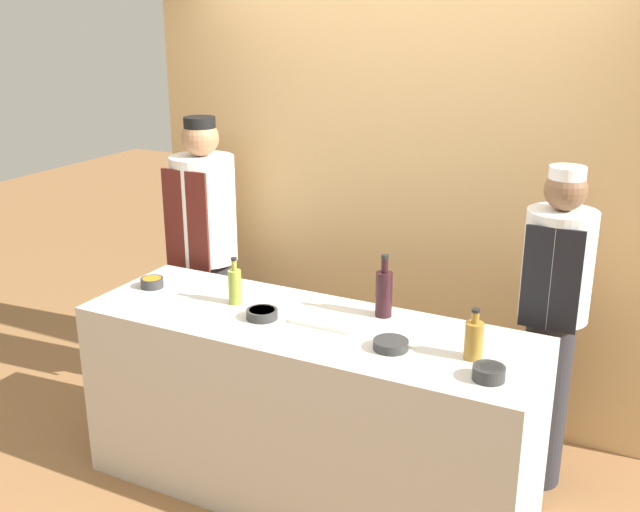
{
  "coord_description": "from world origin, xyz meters",
  "views": [
    {
      "loc": [
        1.5,
        -2.81,
        2.3
      ],
      "look_at": [
        0.0,
        0.14,
        1.19
      ],
      "focal_mm": 42.0,
      "sensor_mm": 36.0,
      "label": 1
    }
  ],
  "objects_px": {
    "chef_left": "(206,251)",
    "sauce_bowl_white": "(489,372)",
    "sauce_bowl_brown": "(262,313)",
    "bottle_wine": "(384,292)",
    "bottle_vinegar": "(474,339)",
    "sauce_bowl_purple": "(391,344)",
    "cutting_board": "(327,320)",
    "bottle_oil": "(235,285)",
    "sauce_bowl_orange": "(152,282)",
    "chef_right": "(552,319)"
  },
  "relations": [
    {
      "from": "cutting_board",
      "to": "bottle_oil",
      "type": "relative_size",
      "value": 1.28
    },
    {
      "from": "sauce_bowl_white",
      "to": "sauce_bowl_purple",
      "type": "bearing_deg",
      "value": 169.59
    },
    {
      "from": "sauce_bowl_purple",
      "to": "cutting_board",
      "type": "distance_m",
      "value": 0.39
    },
    {
      "from": "cutting_board",
      "to": "sauce_bowl_white",
      "type": "bearing_deg",
      "value": -14.72
    },
    {
      "from": "sauce_bowl_orange",
      "to": "sauce_bowl_purple",
      "type": "xyz_separation_m",
      "value": [
        1.38,
        -0.12,
        -0.01
      ]
    },
    {
      "from": "sauce_bowl_orange",
      "to": "bottle_oil",
      "type": "xyz_separation_m",
      "value": [
        0.51,
        0.01,
        0.06
      ]
    },
    {
      "from": "sauce_bowl_purple",
      "to": "chef_left",
      "type": "height_order",
      "value": "chef_left"
    },
    {
      "from": "sauce_bowl_brown",
      "to": "cutting_board",
      "type": "bearing_deg",
      "value": 18.57
    },
    {
      "from": "sauce_bowl_brown",
      "to": "sauce_bowl_orange",
      "type": "bearing_deg",
      "value": 172.87
    },
    {
      "from": "sauce_bowl_purple",
      "to": "cutting_board",
      "type": "bearing_deg",
      "value": 160.33
    },
    {
      "from": "sauce_bowl_white",
      "to": "bottle_oil",
      "type": "xyz_separation_m",
      "value": [
        -1.32,
        0.22,
        0.06
      ]
    },
    {
      "from": "cutting_board",
      "to": "chef_right",
      "type": "distance_m",
      "value": 1.08
    },
    {
      "from": "cutting_board",
      "to": "chef_right",
      "type": "bearing_deg",
      "value": 32.24
    },
    {
      "from": "sauce_bowl_white",
      "to": "bottle_oil",
      "type": "relative_size",
      "value": 0.54
    },
    {
      "from": "sauce_bowl_orange",
      "to": "sauce_bowl_purple",
      "type": "bearing_deg",
      "value": -5.16
    },
    {
      "from": "sauce_bowl_purple",
      "to": "cutting_board",
      "type": "relative_size",
      "value": 0.5
    },
    {
      "from": "sauce_bowl_brown",
      "to": "cutting_board",
      "type": "distance_m",
      "value": 0.31
    },
    {
      "from": "sauce_bowl_brown",
      "to": "chef_right",
      "type": "distance_m",
      "value": 1.38
    },
    {
      "from": "bottle_vinegar",
      "to": "chef_left",
      "type": "relative_size",
      "value": 0.13
    },
    {
      "from": "sauce_bowl_brown",
      "to": "bottle_wine",
      "type": "relative_size",
      "value": 0.49
    },
    {
      "from": "bottle_oil",
      "to": "sauce_bowl_orange",
      "type": "bearing_deg",
      "value": -178.73
    },
    {
      "from": "sauce_bowl_orange",
      "to": "sauce_bowl_purple",
      "type": "relative_size",
      "value": 0.77
    },
    {
      "from": "chef_left",
      "to": "sauce_bowl_purple",
      "type": "bearing_deg",
      "value": -25.94
    },
    {
      "from": "bottle_wine",
      "to": "cutting_board",
      "type": "bearing_deg",
      "value": -137.1
    },
    {
      "from": "chef_left",
      "to": "sauce_bowl_white",
      "type": "bearing_deg",
      "value": -22.57
    },
    {
      "from": "bottle_wine",
      "to": "bottle_oil",
      "type": "bearing_deg",
      "value": -165.33
    },
    {
      "from": "chef_left",
      "to": "bottle_vinegar",
      "type": "bearing_deg",
      "value": -19.55
    },
    {
      "from": "sauce_bowl_orange",
      "to": "bottle_oil",
      "type": "distance_m",
      "value": 0.51
    },
    {
      "from": "sauce_bowl_purple",
      "to": "bottle_oil",
      "type": "relative_size",
      "value": 0.64
    },
    {
      "from": "sauce_bowl_white",
      "to": "bottle_wine",
      "type": "xyz_separation_m",
      "value": [
        -0.61,
        0.4,
        0.09
      ]
    },
    {
      "from": "cutting_board",
      "to": "bottle_vinegar",
      "type": "height_order",
      "value": "bottle_vinegar"
    },
    {
      "from": "bottle_vinegar",
      "to": "chef_left",
      "type": "distance_m",
      "value": 1.9
    },
    {
      "from": "sauce_bowl_orange",
      "to": "bottle_wine",
      "type": "height_order",
      "value": "bottle_wine"
    },
    {
      "from": "cutting_board",
      "to": "chef_left",
      "type": "height_order",
      "value": "chef_left"
    },
    {
      "from": "sauce_bowl_brown",
      "to": "cutting_board",
      "type": "height_order",
      "value": "sauce_bowl_brown"
    },
    {
      "from": "bottle_oil",
      "to": "bottle_vinegar",
      "type": "bearing_deg",
      "value": -3.04
    },
    {
      "from": "sauce_bowl_orange",
      "to": "chef_left",
      "type": "height_order",
      "value": "chef_left"
    },
    {
      "from": "sauce_bowl_white",
      "to": "cutting_board",
      "type": "distance_m",
      "value": 0.84
    },
    {
      "from": "sauce_bowl_white",
      "to": "bottle_wine",
      "type": "bearing_deg",
      "value": 146.54
    },
    {
      "from": "sauce_bowl_white",
      "to": "chef_left",
      "type": "bearing_deg",
      "value": 157.43
    },
    {
      "from": "bottle_vinegar",
      "to": "bottle_oil",
      "type": "bearing_deg",
      "value": 176.96
    },
    {
      "from": "sauce_bowl_brown",
      "to": "bottle_wine",
      "type": "xyz_separation_m",
      "value": [
        0.49,
        0.29,
        0.09
      ]
    },
    {
      "from": "chef_left",
      "to": "chef_right",
      "type": "bearing_deg",
      "value": 0.01
    },
    {
      "from": "sauce_bowl_white",
      "to": "bottle_oil",
      "type": "distance_m",
      "value": 1.34
    },
    {
      "from": "bottle_wine",
      "to": "bottle_vinegar",
      "type": "relative_size",
      "value": 1.36
    },
    {
      "from": "sauce_bowl_orange",
      "to": "bottle_wine",
      "type": "relative_size",
      "value": 0.39
    },
    {
      "from": "bottle_wine",
      "to": "chef_right",
      "type": "xyz_separation_m",
      "value": [
        0.71,
        0.39,
        -0.15
      ]
    },
    {
      "from": "sauce_bowl_orange",
      "to": "bottle_vinegar",
      "type": "relative_size",
      "value": 0.53
    },
    {
      "from": "sauce_bowl_white",
      "to": "bottle_oil",
      "type": "height_order",
      "value": "bottle_oil"
    },
    {
      "from": "sauce_bowl_brown",
      "to": "cutting_board",
      "type": "xyz_separation_m",
      "value": [
        0.29,
        0.1,
        -0.01
      ]
    }
  ]
}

